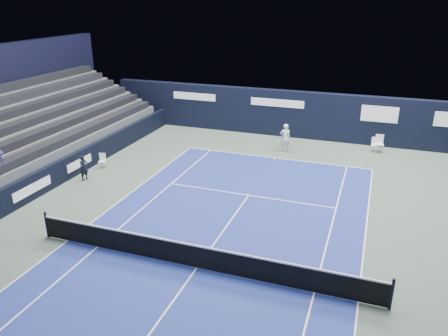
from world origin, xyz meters
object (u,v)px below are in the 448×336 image
at_px(folding_chair_back_b, 379,142).
at_px(folding_chair_back_a, 375,142).
at_px(tennis_player, 285,138).
at_px(line_judge_chair, 102,160).
at_px(tennis_net, 196,256).

bearing_deg(folding_chair_back_b, folding_chair_back_a, 169.08).
height_order(folding_chair_back_a, tennis_player, tennis_player).
bearing_deg(line_judge_chair, folding_chair_back_b, 10.51).
distance_m(line_judge_chair, tennis_player, 10.86).
distance_m(line_judge_chair, tennis_net, 11.31).
distance_m(tennis_net, tennis_player, 13.32).
bearing_deg(tennis_net, line_judge_chair, 140.55).
height_order(folding_chair_back_a, folding_chair_back_b, folding_chair_back_b).
bearing_deg(tennis_player, folding_chair_back_a, 19.54).
distance_m(folding_chair_back_a, line_judge_chair, 16.26).
bearing_deg(folding_chair_back_a, tennis_player, -168.20).
height_order(folding_chair_back_b, tennis_player, tennis_player).
bearing_deg(folding_chair_back_b, tennis_net, -118.06).
distance_m(folding_chair_back_a, folding_chair_back_b, 0.26).
xyz_separation_m(folding_chair_back_a, line_judge_chair, (-14.17, -7.97, -0.13)).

